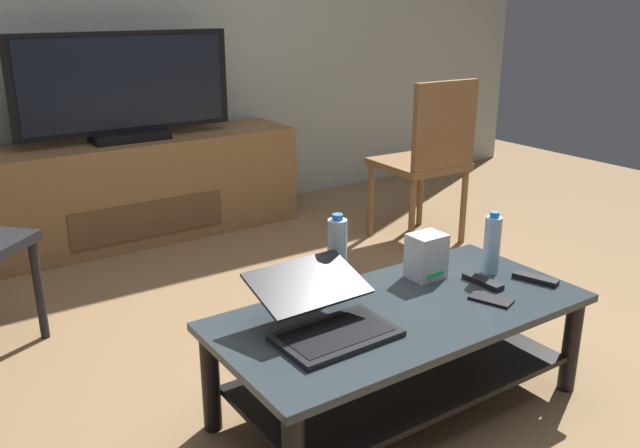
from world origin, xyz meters
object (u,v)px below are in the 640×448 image
(television, at_px, (126,89))
(dining_chair, at_px, (429,154))
(cell_phone, at_px, (491,299))
(soundbar_remote, at_px, (483,281))
(water_bottle_far, at_px, (337,255))
(router_box, at_px, (426,256))
(media_cabinet, at_px, (134,190))
(laptop, at_px, (325,314))
(tv_remote, at_px, (535,279))
(water_bottle_near, at_px, (492,244))
(coffee_table, at_px, (401,340))

(television, relative_size, dining_chair, 1.29)
(cell_phone, relative_size, soundbar_remote, 0.88)
(television, distance_m, water_bottle_far, 1.97)
(television, bearing_deg, cell_phone, -79.22)
(router_box, xyz_separation_m, cell_phone, (0.05, -0.27, -0.08))
(media_cabinet, height_order, laptop, media_cabinet)
(tv_remote, bearing_deg, soundbar_remote, 133.95)
(television, distance_m, router_box, 2.10)
(router_box, distance_m, soundbar_remote, 0.22)
(laptop, relative_size, router_box, 2.28)
(water_bottle_far, bearing_deg, router_box, -14.22)
(cell_phone, distance_m, soundbar_remote, 0.14)
(laptop, bearing_deg, soundbar_remote, -2.55)
(router_box, xyz_separation_m, water_bottle_near, (0.23, -0.10, 0.03))
(coffee_table, relative_size, router_box, 7.58)
(water_bottle_near, relative_size, tv_remote, 1.48)
(television, height_order, dining_chair, television)
(television, bearing_deg, coffee_table, -86.00)
(dining_chair, xyz_separation_m, cell_phone, (-0.91, -1.29, -0.14))
(cell_phone, xyz_separation_m, tv_remote, (0.26, 0.02, 0.01))
(coffee_table, relative_size, tv_remote, 7.88)
(laptop, relative_size, water_bottle_near, 1.61)
(cell_phone, bearing_deg, coffee_table, 135.72)
(laptop, relative_size, cell_phone, 2.71)
(television, bearing_deg, water_bottle_near, -73.73)
(media_cabinet, bearing_deg, dining_chair, -37.23)
(coffee_table, xyz_separation_m, router_box, (0.24, 0.15, 0.20))
(water_bottle_near, bearing_deg, router_box, 156.27)
(coffee_table, xyz_separation_m, television, (-0.15, 2.17, 0.61))
(media_cabinet, height_order, water_bottle_far, water_bottle_far)
(laptop, height_order, cell_phone, laptop)
(water_bottle_far, bearing_deg, soundbar_remote, -27.91)
(media_cabinet, bearing_deg, water_bottle_far, -88.44)
(media_cabinet, xyz_separation_m, laptop, (-0.15, -2.18, 0.14))
(coffee_table, bearing_deg, dining_chair, 44.29)
(water_bottle_near, height_order, soundbar_remote, water_bottle_near)
(dining_chair, xyz_separation_m, tv_remote, (-0.66, -1.27, -0.14))
(media_cabinet, bearing_deg, tv_remote, -73.21)
(water_bottle_far, xyz_separation_m, cell_phone, (0.38, -0.36, -0.13))
(television, xyz_separation_m, router_box, (0.39, -2.02, -0.41))
(media_cabinet, distance_m, dining_chair, 1.71)
(dining_chair, xyz_separation_m, water_bottle_far, (-1.29, -0.93, -0.01))
(laptop, distance_m, router_box, 0.55)
(laptop, height_order, water_bottle_near, water_bottle_near)
(dining_chair, relative_size, water_bottle_far, 3.35)
(water_bottle_near, bearing_deg, soundbar_remote, -149.75)
(television, distance_m, soundbar_remote, 2.30)
(router_box, distance_m, cell_phone, 0.29)
(media_cabinet, bearing_deg, coffee_table, -86.04)
(media_cabinet, relative_size, water_bottle_near, 8.27)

